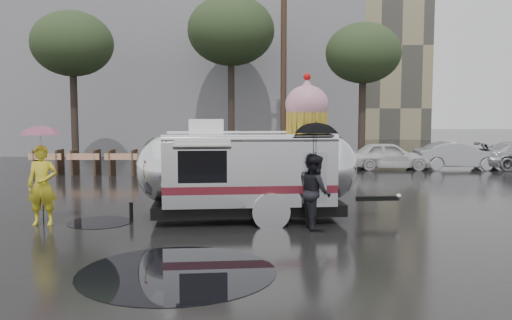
{
  "coord_description": "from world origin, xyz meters",
  "views": [
    {
      "loc": [
        1.49,
        -11.48,
        2.61
      ],
      "look_at": [
        1.35,
        1.27,
        1.41
      ],
      "focal_mm": 38.0,
      "sensor_mm": 36.0,
      "label": 1
    }
  ],
  "objects_px": {
    "person_left": "(42,185)",
    "person_right": "(316,192)",
    "tripod": "(279,185)",
    "airstream_trailer": "(251,167)"
  },
  "relations": [
    {
      "from": "airstream_trailer",
      "to": "person_left",
      "type": "xyz_separation_m",
      "value": [
        -4.69,
        -0.72,
        -0.33
      ]
    },
    {
      "from": "person_left",
      "to": "person_right",
      "type": "distance_m",
      "value": 6.13
    },
    {
      "from": "person_right",
      "to": "tripod",
      "type": "xyz_separation_m",
      "value": [
        -0.78,
        0.58,
        0.05
      ]
    },
    {
      "from": "airstream_trailer",
      "to": "tripod",
      "type": "xyz_separation_m",
      "value": [
        0.65,
        -0.43,
        -0.37
      ]
    },
    {
      "from": "person_left",
      "to": "person_right",
      "type": "bearing_deg",
      "value": -6.22
    },
    {
      "from": "person_right",
      "to": "tripod",
      "type": "relative_size",
      "value": 1.1
    },
    {
      "from": "airstream_trailer",
      "to": "person_left",
      "type": "distance_m",
      "value": 4.76
    },
    {
      "from": "person_left",
      "to": "tripod",
      "type": "bearing_deg",
      "value": -0.43
    },
    {
      "from": "airstream_trailer",
      "to": "person_right",
      "type": "bearing_deg",
      "value": -41.1
    },
    {
      "from": "person_left",
      "to": "tripod",
      "type": "height_order",
      "value": "person_left"
    }
  ]
}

